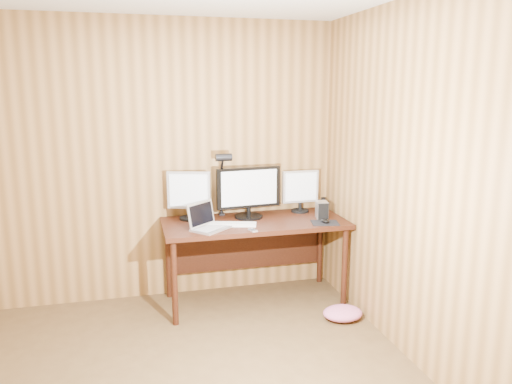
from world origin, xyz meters
name	(u,v)px	position (x,y,z in m)	size (l,w,h in m)	color
room_shell	(156,218)	(0.00, 0.00, 1.25)	(4.00, 4.00, 4.00)	brown
desk	(253,232)	(0.93, 1.70, 0.63)	(1.60, 0.70, 0.75)	black
monitor_center	(249,192)	(0.91, 1.76, 0.99)	(0.59, 0.26, 0.46)	black
monitor_left	(189,194)	(0.38, 1.83, 0.98)	(0.37, 0.18, 0.43)	black
monitor_right	(300,190)	(1.43, 1.84, 0.96)	(0.35, 0.16, 0.39)	black
laptop	(207,222)	(0.48, 1.49, 0.80)	(0.38, 0.38, 0.22)	silver
keyboard	(232,224)	(0.71, 1.54, 0.76)	(0.43, 0.24, 0.02)	white
mousepad	(325,223)	(1.50, 1.41, 0.75)	(0.23, 0.19, 0.00)	black
mouse	(325,221)	(1.50, 1.41, 0.77)	(0.07, 0.11, 0.04)	black
hard_drive	(322,210)	(1.54, 1.57, 0.83)	(0.12, 0.16, 0.15)	silver
phone	(253,230)	(0.84, 1.33, 0.76)	(0.07, 0.10, 0.01)	silver
speaker	(323,203)	(1.69, 1.90, 0.81)	(0.05, 0.05, 0.11)	black
desk_lamp	(223,175)	(0.69, 1.83, 1.14)	(0.14, 0.20, 0.62)	black
fabric_pile	(343,313)	(1.55, 1.09, 0.05)	(0.33, 0.27, 0.11)	#D96896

